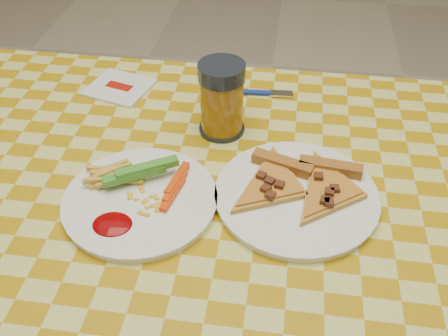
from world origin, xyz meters
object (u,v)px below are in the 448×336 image
at_px(table, 226,237).
at_px(plate_left, 141,201).
at_px(plate_right, 296,197).
at_px(drink_glass, 222,100).

distance_m(table, plate_left, 0.16).
bearing_deg(table, plate_left, -174.23).
bearing_deg(plate_right, drink_glass, 130.96).
relative_size(table, drink_glass, 9.16).
bearing_deg(plate_left, table, 5.77).
height_order(table, plate_right, plate_right).
height_order(plate_left, drink_glass, drink_glass).
xyz_separation_m(table, drink_glass, (-0.04, 0.20, 0.14)).
xyz_separation_m(table, plate_left, (-0.14, -0.01, 0.08)).
xyz_separation_m(plate_right, drink_glass, (-0.15, 0.17, 0.06)).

